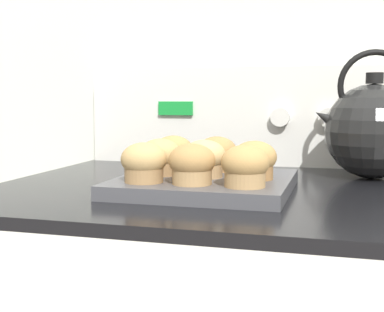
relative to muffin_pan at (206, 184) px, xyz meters
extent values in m
cube|color=silver|center=(0.01, 0.42, 0.27)|extent=(8.00, 0.05, 2.40)
cube|color=black|center=(0.01, 0.07, -0.02)|extent=(0.76, 0.65, 0.02)
cube|color=white|center=(0.01, 0.36, 0.10)|extent=(0.75, 0.05, 0.22)
cube|color=green|center=(-0.16, 0.33, 0.12)|extent=(0.08, 0.01, 0.03)
cylinder|color=white|center=(0.08, 0.33, 0.10)|extent=(0.04, 0.02, 0.04)
cylinder|color=white|center=(0.18, 0.33, 0.10)|extent=(0.04, 0.02, 0.04)
cylinder|color=white|center=(0.28, 0.33, 0.10)|extent=(0.04, 0.02, 0.04)
cube|color=#4C4C51|center=(0.00, 0.00, 0.00)|extent=(0.27, 0.27, 0.02)
cylinder|color=#A37A4C|center=(-0.08, -0.08, 0.02)|extent=(0.06, 0.06, 0.03)
ellipsoid|color=tan|center=(-0.08, -0.08, 0.05)|extent=(0.07, 0.07, 0.05)
cylinder|color=tan|center=(0.00, -0.08, 0.02)|extent=(0.06, 0.06, 0.03)
ellipsoid|color=#B2844C|center=(0.00, -0.08, 0.05)|extent=(0.07, 0.07, 0.05)
cylinder|color=tan|center=(0.08, -0.08, 0.02)|extent=(0.06, 0.06, 0.03)
ellipsoid|color=tan|center=(0.08, -0.08, 0.05)|extent=(0.07, 0.07, 0.05)
cylinder|color=#A37A4C|center=(-0.08, 0.00, 0.02)|extent=(0.06, 0.06, 0.03)
ellipsoid|color=tan|center=(-0.08, 0.00, 0.05)|extent=(0.07, 0.07, 0.05)
cylinder|color=tan|center=(0.00, 0.00, 0.02)|extent=(0.06, 0.06, 0.03)
ellipsoid|color=tan|center=(0.00, 0.00, 0.05)|extent=(0.07, 0.07, 0.05)
cylinder|color=olive|center=(0.08, 0.00, 0.02)|extent=(0.06, 0.06, 0.03)
ellipsoid|color=tan|center=(0.08, 0.00, 0.05)|extent=(0.07, 0.07, 0.05)
cylinder|color=tan|center=(-0.08, 0.08, 0.02)|extent=(0.06, 0.06, 0.03)
ellipsoid|color=tan|center=(-0.08, 0.08, 0.05)|extent=(0.07, 0.07, 0.05)
cylinder|color=olive|center=(0.00, 0.08, 0.02)|extent=(0.06, 0.06, 0.03)
ellipsoid|color=#B2844C|center=(0.00, 0.08, 0.05)|extent=(0.07, 0.07, 0.05)
sphere|color=black|center=(0.26, 0.21, 0.08)|extent=(0.18, 0.18, 0.18)
cylinder|color=black|center=(0.26, 0.21, 0.17)|extent=(0.03, 0.03, 0.02)
cone|color=black|center=(0.19, 0.20, 0.10)|extent=(0.07, 0.05, 0.06)
torus|color=black|center=(0.26, 0.21, 0.16)|extent=(0.13, 0.04, 0.13)
camera|label=1|loc=(0.21, -0.83, 0.14)|focal=50.00mm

